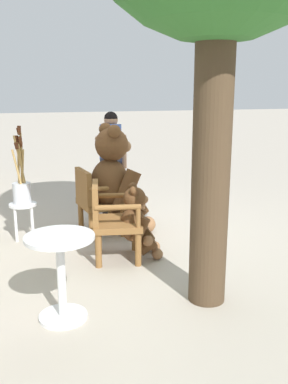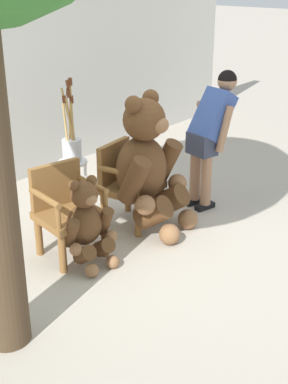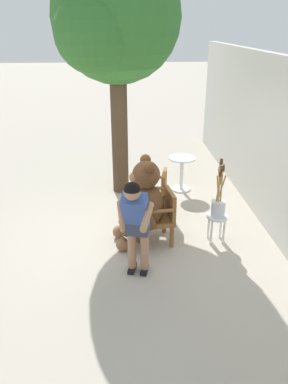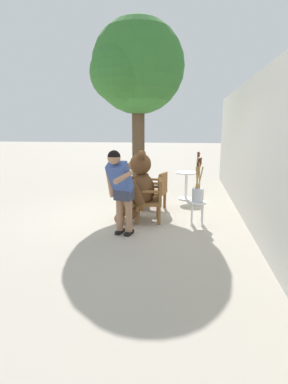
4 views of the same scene
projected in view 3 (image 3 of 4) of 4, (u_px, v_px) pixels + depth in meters
ground_plane at (130, 228)px, 6.49m from camera, size 60.00×60.00×0.00m
back_wall at (277, 147)px, 6.05m from camera, size 10.00×0.16×2.80m
wooden_chair_left at (155, 192)px, 6.72m from camera, size 0.65×0.62×0.86m
wooden_chair_right at (159, 215)px, 5.93m from camera, size 0.62×0.59×0.86m
teddy_bear_large at (143, 203)px, 5.80m from camera, size 0.87×0.86×1.42m
teddy_bear_small at (139, 195)px, 6.74m from camera, size 0.52×0.51×0.83m
person_visitor at (136, 219)px, 4.87m from camera, size 0.86×0.48×1.51m
white_stool at (217, 222)px, 5.95m from camera, size 0.34×0.34×0.46m
brush_bucket at (218, 204)px, 5.82m from camera, size 0.22×0.22×0.96m
round_side_table at (182, 170)px, 7.79m from camera, size 0.56×0.56×0.72m
patio_tree at (113, 22)px, 6.50m from camera, size 2.42×2.31×4.49m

